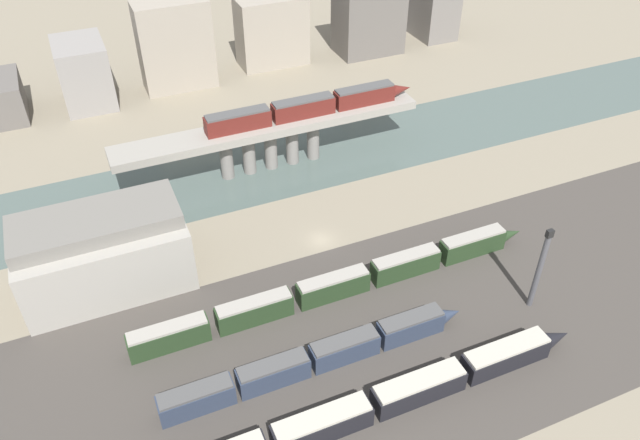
# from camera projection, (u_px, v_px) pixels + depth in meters

# --- Properties ---
(ground_plane) EXTENTS (400.00, 400.00, 0.00)m
(ground_plane) POSITION_uv_depth(u_px,v_px,m) (321.00, 240.00, 107.37)
(ground_plane) COLOR gray
(railbed_yard) EXTENTS (280.00, 42.00, 0.01)m
(railbed_yard) POSITION_uv_depth(u_px,v_px,m) (387.00, 338.00, 90.05)
(railbed_yard) COLOR #423D38
(railbed_yard) RESTS_ON ground
(river_water) EXTENTS (320.00, 22.66, 0.01)m
(river_water) POSITION_uv_depth(u_px,v_px,m) (272.00, 166.00, 125.41)
(river_water) COLOR #4C5B56
(river_water) RESTS_ON ground
(bridge) EXTENTS (60.69, 7.10, 9.93)m
(bridge) POSITION_uv_depth(u_px,v_px,m) (270.00, 133.00, 120.60)
(bridge) COLOR gray
(bridge) RESTS_ON ground
(train_on_bridge) EXTENTS (43.18, 2.97, 3.64)m
(train_on_bridge) POSITION_uv_depth(u_px,v_px,m) (311.00, 106.00, 120.85)
(train_on_bridge) COLOR #5B1E19
(train_on_bridge) RESTS_ON bridge
(train_yard_near) EXTENTS (85.72, 3.17, 3.64)m
(train_yard_near) POSITION_uv_depth(u_px,v_px,m) (283.00, 440.00, 75.13)
(train_yard_near) COLOR black
(train_yard_near) RESTS_ON ground
(train_yard_mid) EXTENTS (44.63, 2.82, 3.74)m
(train_yard_mid) POSITION_uv_depth(u_px,v_px,m) (317.00, 358.00, 84.84)
(train_yard_mid) COLOR #2D384C
(train_yard_mid) RESTS_ON ground
(train_yard_far) EXTENTS (66.28, 2.65, 3.97)m
(train_yard_far) POSITION_uv_depth(u_px,v_px,m) (340.00, 284.00, 95.91)
(train_yard_far) COLOR #23381E
(train_yard_far) RESTS_ON ground
(warehouse_building) EXTENTS (24.97, 15.04, 13.01)m
(warehouse_building) POSITION_uv_depth(u_px,v_px,m) (103.00, 251.00, 95.67)
(warehouse_building) COLOR #9E998E
(warehouse_building) RESTS_ON ground
(signal_tower) EXTENTS (1.00, 0.87, 14.59)m
(signal_tower) POSITION_uv_depth(u_px,v_px,m) (539.00, 269.00, 90.84)
(signal_tower) COLOR #4C4C51
(signal_tower) RESTS_ON ground
(city_block_left) EXTENTS (9.25, 14.98, 8.94)m
(city_block_left) POSITION_uv_depth(u_px,v_px,m) (1.00, 98.00, 139.09)
(city_block_left) COLOR #605B56
(city_block_left) RESTS_ON ground
(city_block_center) EXTENTS (10.97, 14.96, 14.69)m
(city_block_center) POSITION_uv_depth(u_px,v_px,m) (84.00, 73.00, 142.59)
(city_block_center) COLOR gray
(city_block_center) RESTS_ON ground
(city_block_right) EXTENTS (17.07, 8.05, 20.96)m
(city_block_right) POSITION_uv_depth(u_px,v_px,m) (175.00, 45.00, 147.33)
(city_block_right) COLOR gray
(city_block_right) RESTS_ON ground
(city_block_far_right) EXTENTS (17.44, 8.96, 17.29)m
(city_block_far_right) POSITION_uv_depth(u_px,v_px,m) (272.00, 31.00, 159.04)
(city_block_far_right) COLOR gray
(city_block_far_right) RESTS_ON ground
(city_block_tall) EXTENTS (17.04, 11.22, 20.66)m
(city_block_tall) POSITION_uv_depth(u_px,v_px,m) (369.00, 14.00, 164.22)
(city_block_tall) COLOR #605B56
(city_block_tall) RESTS_ON ground
(city_block_low) EXTENTS (9.72, 15.44, 18.40)m
(city_block_low) POSITION_uv_depth(u_px,v_px,m) (432.00, 2.00, 174.41)
(city_block_low) COLOR slate
(city_block_low) RESTS_ON ground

